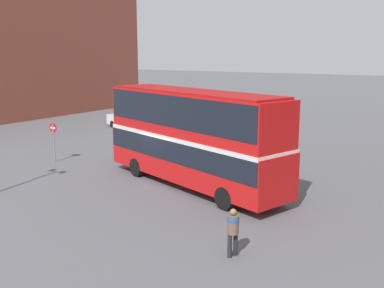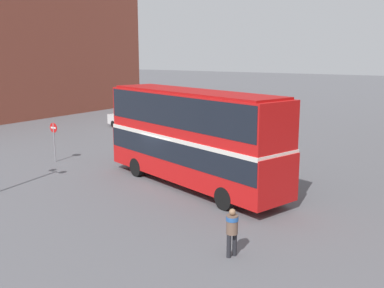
# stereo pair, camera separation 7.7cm
# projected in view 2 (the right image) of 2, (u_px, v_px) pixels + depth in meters

# --- Properties ---
(ground_plane) EXTENTS (240.00, 240.00, 0.00)m
(ground_plane) POSITION_uv_depth(u_px,v_px,m) (167.00, 181.00, 23.18)
(ground_plane) COLOR #5B5B60
(building_row_left) EXTENTS (8.41, 28.62, 17.17)m
(building_row_left) POSITION_uv_depth(u_px,v_px,m) (20.00, 32.00, 46.20)
(building_row_left) COLOR brown
(building_row_left) RESTS_ON ground_plane
(double_decker_bus) EXTENTS (11.21, 5.68, 4.74)m
(double_decker_bus) POSITION_uv_depth(u_px,v_px,m) (192.00, 132.00, 21.77)
(double_decker_bus) COLOR red
(double_decker_bus) RESTS_ON ground_plane
(pedestrian_foreground) EXTENTS (0.52, 0.52, 1.63)m
(pedestrian_foreground) POSITION_uv_depth(u_px,v_px,m) (232.00, 227.00, 14.42)
(pedestrian_foreground) COLOR #232328
(pedestrian_foreground) RESTS_ON ground_plane
(parked_car_kerb_near) EXTENTS (4.16, 1.81, 1.48)m
(parked_car_kerb_near) POSITION_uv_depth(u_px,v_px,m) (224.00, 127.00, 35.53)
(parked_car_kerb_near) COLOR maroon
(parked_car_kerb_near) RESTS_ON ground_plane
(parked_car_kerb_far) EXTENTS (4.83, 2.87, 1.61)m
(parked_car_kerb_far) POSITION_uv_depth(u_px,v_px,m) (131.00, 119.00, 39.11)
(parked_car_kerb_far) COLOR silver
(parked_car_kerb_far) RESTS_ON ground_plane
(no_entry_sign) EXTENTS (0.60, 0.08, 2.39)m
(no_entry_sign) POSITION_uv_depth(u_px,v_px,m) (54.00, 136.00, 26.98)
(no_entry_sign) COLOR gray
(no_entry_sign) RESTS_ON ground_plane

